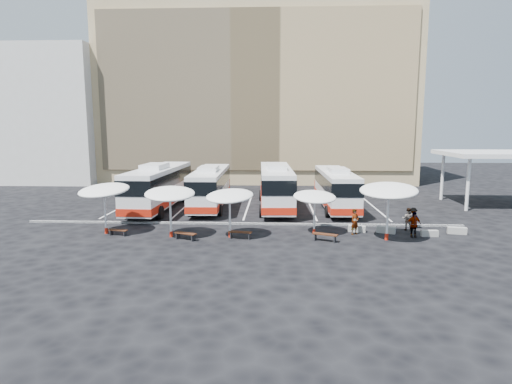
{
  "coord_description": "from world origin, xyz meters",
  "views": [
    {
      "loc": [
        2.6,
        -32.05,
        7.59
      ],
      "look_at": [
        1.0,
        3.0,
        2.2
      ],
      "focal_mm": 30.0,
      "sensor_mm": 36.0,
      "label": 1
    }
  ],
  "objects_px": {
    "bus_1": "(210,186)",
    "sunshade_0": "(104,190)",
    "bus_0": "(159,185)",
    "wood_bench_2": "(240,233)",
    "conc_bench_0": "(357,229)",
    "conc_bench_3": "(457,231)",
    "wood_bench_3": "(325,236)",
    "passenger_2": "(414,225)",
    "conc_bench_1": "(386,230)",
    "passenger_3": "(413,218)",
    "sunshade_3": "(315,197)",
    "passenger_1": "(408,219)",
    "bus_2": "(276,185)",
    "sunshade_1": "(170,194)",
    "sunshade_2": "(230,196)",
    "sunshade_4": "(389,191)",
    "conc_bench_2": "(430,233)",
    "wood_bench_0": "(118,231)",
    "bus_3": "(336,187)",
    "passenger_0": "(355,222)",
    "wood_bench_1": "(185,234)"
  },
  "relations": [
    {
      "from": "sunshade_3",
      "to": "wood_bench_2",
      "type": "height_order",
      "value": "sunshade_3"
    },
    {
      "from": "bus_2",
      "to": "conc_bench_2",
      "type": "bearing_deg",
      "value": -45.77
    },
    {
      "from": "sunshade_2",
      "to": "conc_bench_2",
      "type": "relative_size",
      "value": 3.66
    },
    {
      "from": "conc_bench_1",
      "to": "passenger_3",
      "type": "relative_size",
      "value": 0.81
    },
    {
      "from": "wood_bench_0",
      "to": "wood_bench_3",
      "type": "height_order",
      "value": "wood_bench_3"
    },
    {
      "from": "bus_0",
      "to": "conc_bench_1",
      "type": "xyz_separation_m",
      "value": [
        18.72,
        -8.36,
        -1.95
      ]
    },
    {
      "from": "conc_bench_1",
      "to": "conc_bench_3",
      "type": "xyz_separation_m",
      "value": [
        5.0,
        -0.01,
        -0.01
      ]
    },
    {
      "from": "wood_bench_2",
      "to": "sunshade_0",
      "type": "bearing_deg",
      "value": 174.35
    },
    {
      "from": "wood_bench_3",
      "to": "conc_bench_2",
      "type": "relative_size",
      "value": 1.51
    },
    {
      "from": "conc_bench_0",
      "to": "passenger_1",
      "type": "distance_m",
      "value": 3.92
    },
    {
      "from": "bus_2",
      "to": "conc_bench_1",
      "type": "height_order",
      "value": "bus_2"
    },
    {
      "from": "bus_2",
      "to": "wood_bench_2",
      "type": "distance_m",
      "value": 11.82
    },
    {
      "from": "wood_bench_3",
      "to": "passenger_2",
      "type": "distance_m",
      "value": 6.38
    },
    {
      "from": "bus_0",
      "to": "passenger_2",
      "type": "distance_m",
      "value": 22.44
    },
    {
      "from": "conc_bench_3",
      "to": "passenger_3",
      "type": "distance_m",
      "value": 3.07
    },
    {
      "from": "passenger_1",
      "to": "wood_bench_1",
      "type": "bearing_deg",
      "value": 36.13
    },
    {
      "from": "sunshade_4",
      "to": "passenger_1",
      "type": "height_order",
      "value": "sunshade_4"
    },
    {
      "from": "sunshade_3",
      "to": "conc_bench_1",
      "type": "bearing_deg",
      "value": 5.49
    },
    {
      "from": "sunshade_3",
      "to": "conc_bench_1",
      "type": "xyz_separation_m",
      "value": [
        5.19,
        0.5,
        -2.43
      ]
    },
    {
      "from": "wood_bench_0",
      "to": "passenger_3",
      "type": "distance_m",
      "value": 21.53
    },
    {
      "from": "sunshade_2",
      "to": "conc_bench_1",
      "type": "relative_size",
      "value": 3.2
    },
    {
      "from": "sunshade_4",
      "to": "wood_bench_2",
      "type": "xyz_separation_m",
      "value": [
        -9.91,
        -0.09,
        -2.99
      ]
    },
    {
      "from": "bus_3",
      "to": "sunshade_4",
      "type": "distance_m",
      "value": 11.46
    },
    {
      "from": "bus_2",
      "to": "sunshade_0",
      "type": "height_order",
      "value": "bus_2"
    },
    {
      "from": "wood_bench_1",
      "to": "passenger_2",
      "type": "distance_m",
      "value": 15.67
    },
    {
      "from": "conc_bench_0",
      "to": "conc_bench_1",
      "type": "relative_size",
      "value": 0.95
    },
    {
      "from": "bus_0",
      "to": "bus_2",
      "type": "xyz_separation_m",
      "value": [
        10.79,
        1.06,
        -0.04
      ]
    },
    {
      "from": "sunshade_4",
      "to": "passenger_3",
      "type": "height_order",
      "value": "sunshade_4"
    },
    {
      "from": "conc_bench_2",
      "to": "conc_bench_1",
      "type": "bearing_deg",
      "value": 164.01
    },
    {
      "from": "sunshade_2",
      "to": "passenger_2",
      "type": "distance_m",
      "value": 12.84
    },
    {
      "from": "passenger_2",
      "to": "passenger_3",
      "type": "distance_m",
      "value": 2.62
    },
    {
      "from": "conc_bench_0",
      "to": "bus_3",
      "type": "bearing_deg",
      "value": 92.19
    },
    {
      "from": "sunshade_2",
      "to": "wood_bench_3",
      "type": "relative_size",
      "value": 2.43
    },
    {
      "from": "bus_0",
      "to": "sunshade_3",
      "type": "height_order",
      "value": "bus_0"
    },
    {
      "from": "passenger_0",
      "to": "passenger_1",
      "type": "height_order",
      "value": "passenger_0"
    },
    {
      "from": "sunshade_1",
      "to": "conc_bench_0",
      "type": "relative_size",
      "value": 3.29
    },
    {
      "from": "bus_1",
      "to": "sunshade_0",
      "type": "relative_size",
      "value": 2.84
    },
    {
      "from": "sunshade_2",
      "to": "wood_bench_0",
      "type": "bearing_deg",
      "value": 179.06
    },
    {
      "from": "wood_bench_3",
      "to": "conc_bench_1",
      "type": "height_order",
      "value": "wood_bench_3"
    },
    {
      "from": "bus_2",
      "to": "passenger_2",
      "type": "bearing_deg",
      "value": -50.1
    },
    {
      "from": "sunshade_1",
      "to": "wood_bench_3",
      "type": "relative_size",
      "value": 2.37
    },
    {
      "from": "sunshade_4",
      "to": "conc_bench_1",
      "type": "relative_size",
      "value": 3.74
    },
    {
      "from": "conc_bench_0",
      "to": "conc_bench_3",
      "type": "relative_size",
      "value": 0.97
    },
    {
      "from": "bus_0",
      "to": "wood_bench_2",
      "type": "relative_size",
      "value": 8.24
    },
    {
      "from": "sunshade_2",
      "to": "passenger_3",
      "type": "height_order",
      "value": "sunshade_2"
    },
    {
      "from": "conc_bench_1",
      "to": "passenger_2",
      "type": "relative_size",
      "value": 0.73
    },
    {
      "from": "wood_bench_3",
      "to": "passenger_2",
      "type": "relative_size",
      "value": 0.96
    },
    {
      "from": "sunshade_2",
      "to": "wood_bench_0",
      "type": "height_order",
      "value": "sunshade_2"
    },
    {
      "from": "passenger_1",
      "to": "passenger_3",
      "type": "relative_size",
      "value": 1.04
    },
    {
      "from": "conc_bench_1",
      "to": "conc_bench_3",
      "type": "bearing_deg",
      "value": -0.16
    }
  ]
}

